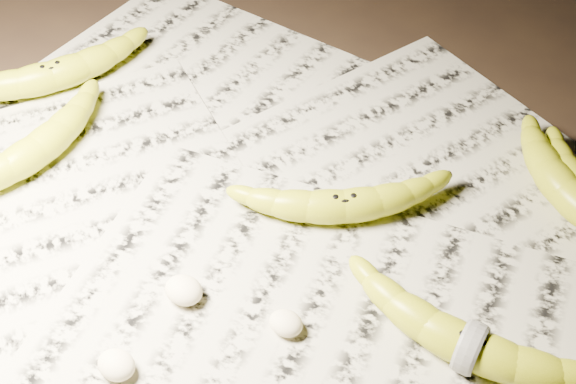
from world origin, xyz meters
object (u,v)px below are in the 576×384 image
Objects in this scene: banana_left_b at (36,147)px; banana_taped at (471,345)px; banana_upper_b at (567,190)px; banana_left_a at (52,73)px; banana_center at (344,204)px.

banana_left_b and banana_taped have the same top height.
banana_left_b and banana_upper_b have the same top height.
banana_taped and banana_upper_b have the same top height.
banana_upper_b is (0.48, 0.26, 0.00)m from banana_left_b.
banana_left_a reaches higher than banana_center.
banana_left_a is at bearing 40.84° from banana_left_b.
banana_left_a is at bearing 168.89° from banana_taped.
banana_taped is 0.22m from banana_upper_b.
banana_left_b is 0.86× the size of banana_taped.
banana_left_a is at bearing 142.76° from banana_center.
banana_center is (0.31, 0.12, -0.00)m from banana_left_b.
banana_taped is at bearing -67.33° from banana_left_a.
banana_left_a is 1.11× the size of banana_left_b.
banana_center is at bearing -58.52° from banana_left_a.
banana_left_b is 0.49m from banana_taped.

